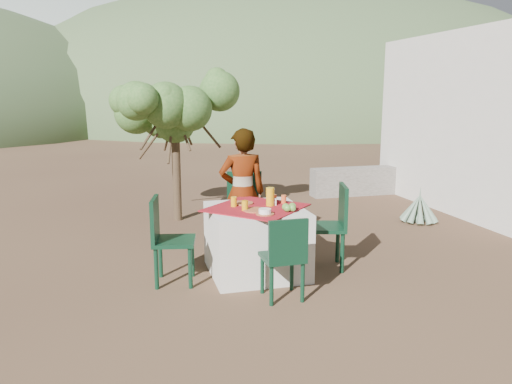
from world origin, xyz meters
TOP-DOWN VIEW (x-y plane):
  - ground at (0.00, 0.00)m, footprint 160.00×160.00m
  - table at (0.18, -0.34)m, footprint 1.30×1.30m
  - chair_far at (0.28, 0.64)m, footprint 0.53×0.53m
  - chair_near at (0.24, -1.17)m, footprint 0.39×0.39m
  - chair_left at (-0.82, -0.40)m, footprint 0.50×0.50m
  - chair_right at (1.07, -0.40)m, footprint 0.56×0.56m
  - person at (0.18, 0.35)m, footprint 0.60×0.41m
  - shrub_tree at (-0.37, 2.35)m, footprint 1.76×1.73m
  - agave at (3.24, 1.19)m, footprint 0.60×0.59m
  - stone_wall at (3.60, 3.40)m, footprint 2.60×0.35m
  - hill_near_right at (12.00, 36.00)m, footprint 48.00×48.00m
  - hill_far_center at (-4.00, 52.00)m, footprint 60.00×60.00m
  - hill_far_right at (28.00, 46.00)m, footprint 36.00×36.00m
  - plate_far at (0.07, -0.14)m, footprint 0.24×0.24m
  - plate_near at (0.12, -0.51)m, footprint 0.26×0.26m
  - glass_far at (-0.06, -0.25)m, footprint 0.07×0.07m
  - glass_near at (0.02, -0.47)m, footprint 0.07×0.07m
  - juice_pitcher at (0.34, -0.32)m, footprint 0.09×0.09m
  - bowl_plate at (0.18, -0.70)m, footprint 0.19×0.19m
  - white_bowl at (0.18, -0.70)m, footprint 0.13×0.13m
  - jar_left at (0.53, -0.23)m, footprint 0.06×0.06m
  - jar_right at (0.44, -0.15)m, footprint 0.06×0.06m
  - napkin_holder at (0.39, -0.30)m, footprint 0.07×0.05m
  - fruit_cluster at (0.47, -0.61)m, footprint 0.16×0.15m

SIDE VIEW (x-z plane):
  - ground at x=0.00m, z-range 0.00..0.00m
  - hill_near_right at x=12.00m, z-range -10.00..10.00m
  - hill_far_center at x=-4.00m, z-range -12.00..12.00m
  - hill_far_right at x=28.00m, z-range -7.00..7.00m
  - agave at x=3.24m, z-range -0.10..0.53m
  - stone_wall at x=3.60m, z-range 0.00..0.55m
  - table at x=0.18m, z-range 0.00..0.76m
  - chair_near at x=0.24m, z-range 0.05..0.89m
  - chair_left at x=-0.82m, z-range 0.05..0.98m
  - chair_right at x=1.07m, z-range 0.05..1.03m
  - chair_far at x=0.28m, z-range 0.05..1.05m
  - bowl_plate at x=0.18m, z-range 0.76..0.77m
  - plate_far at x=0.07m, z-range 0.76..0.78m
  - plate_near at x=0.12m, z-range 0.76..0.78m
  - person at x=0.18m, z-range 0.00..1.59m
  - white_bowl at x=0.18m, z-range 0.77..0.82m
  - napkin_holder at x=0.39m, z-range 0.76..0.84m
  - fruit_cluster at x=0.47m, z-range 0.76..0.84m
  - jar_right at x=0.44m, z-range 0.76..0.85m
  - jar_left at x=0.53m, z-range 0.76..0.86m
  - glass_near at x=0.02m, z-range 0.76..0.87m
  - glass_far at x=-0.06m, z-range 0.76..0.87m
  - juice_pitcher at x=0.34m, z-range 0.76..0.97m
  - shrub_tree at x=-0.37m, z-range 0.60..2.67m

